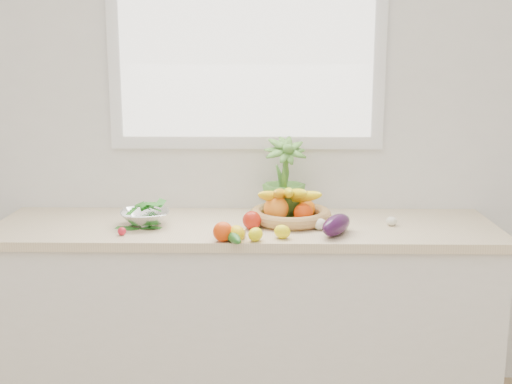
{
  "coord_description": "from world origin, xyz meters",
  "views": [
    {
      "loc": [
        0.1,
        -0.83,
        1.64
      ],
      "look_at": [
        0.05,
        1.93,
        1.05
      ],
      "focal_mm": 45.0,
      "sensor_mm": 36.0,
      "label": 1
    }
  ],
  "objects_px": {
    "cucumber": "(230,234)",
    "apple": "(252,220)",
    "eggplant": "(336,225)",
    "colander_with_spinach": "(145,213)",
    "fruit_basket": "(290,210)",
    "potted_herb": "(284,177)"
  },
  "relations": [
    {
      "from": "eggplant",
      "to": "cucumber",
      "type": "xyz_separation_m",
      "value": [
        -0.44,
        -0.08,
        -0.02
      ]
    },
    {
      "from": "apple",
      "to": "potted_herb",
      "type": "relative_size",
      "value": 0.22
    },
    {
      "from": "fruit_basket",
      "to": "eggplant",
      "type": "bearing_deg",
      "value": -48.38
    },
    {
      "from": "colander_with_spinach",
      "to": "eggplant",
      "type": "bearing_deg",
      "value": -8.81
    },
    {
      "from": "eggplant",
      "to": "potted_herb",
      "type": "distance_m",
      "value": 0.4
    },
    {
      "from": "apple",
      "to": "eggplant",
      "type": "bearing_deg",
      "value": -12.82
    },
    {
      "from": "eggplant",
      "to": "cucumber",
      "type": "bearing_deg",
      "value": -169.7
    },
    {
      "from": "apple",
      "to": "potted_herb",
      "type": "bearing_deg",
      "value": 57.75
    },
    {
      "from": "cucumber",
      "to": "eggplant",
      "type": "bearing_deg",
      "value": 10.3
    },
    {
      "from": "apple",
      "to": "colander_with_spinach",
      "type": "height_order",
      "value": "colander_with_spinach"
    },
    {
      "from": "cucumber",
      "to": "potted_herb",
      "type": "height_order",
      "value": "potted_herb"
    },
    {
      "from": "cucumber",
      "to": "fruit_basket",
      "type": "relative_size",
      "value": 0.68
    },
    {
      "from": "cucumber",
      "to": "colander_with_spinach",
      "type": "height_order",
      "value": "colander_with_spinach"
    },
    {
      "from": "cucumber",
      "to": "apple",
      "type": "bearing_deg",
      "value": 61.64
    },
    {
      "from": "fruit_basket",
      "to": "colander_with_spinach",
      "type": "distance_m",
      "value": 0.65
    },
    {
      "from": "eggplant",
      "to": "potted_herb",
      "type": "bearing_deg",
      "value": 124.55
    },
    {
      "from": "fruit_basket",
      "to": "cucumber",
      "type": "bearing_deg",
      "value": -130.95
    },
    {
      "from": "apple",
      "to": "colander_with_spinach",
      "type": "relative_size",
      "value": 0.32
    },
    {
      "from": "eggplant",
      "to": "cucumber",
      "type": "height_order",
      "value": "eggplant"
    },
    {
      "from": "apple",
      "to": "fruit_basket",
      "type": "xyz_separation_m",
      "value": [
        0.17,
        0.13,
        0.01
      ]
    },
    {
      "from": "fruit_basket",
      "to": "colander_with_spinach",
      "type": "relative_size",
      "value": 1.54
    },
    {
      "from": "cucumber",
      "to": "fruit_basket",
      "type": "distance_m",
      "value": 0.39
    }
  ]
}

